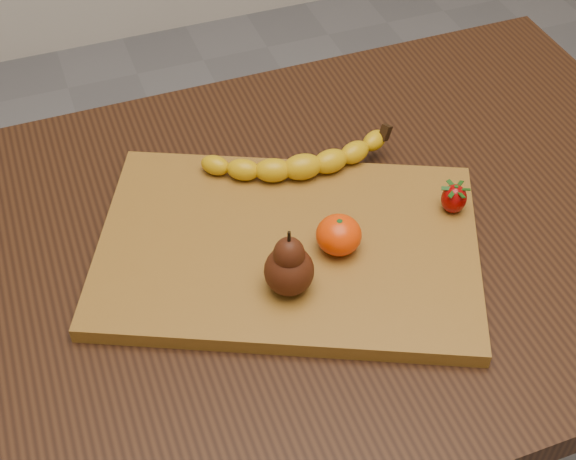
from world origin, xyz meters
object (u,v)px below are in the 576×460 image
object	(u,v)px
table	(330,281)
pear	(289,261)
mandarin	(339,235)
cutting_board	(288,247)

from	to	relation	value
table	pear	world-z (taller)	pear
table	mandarin	bearing A→B (deg)	-106.73
table	mandarin	xyz separation A→B (m)	(-0.01, -0.05, 0.14)
mandarin	pear	bearing A→B (deg)	-154.38
table	pear	size ratio (longest dim) A/B	11.43
cutting_board	pear	distance (m)	0.09
pear	mandarin	xyz separation A→B (m)	(0.08, 0.04, -0.02)
cutting_board	mandarin	world-z (taller)	mandarin
pear	cutting_board	bearing A→B (deg)	70.50
cutting_board	pear	xyz separation A→B (m)	(-0.02, -0.07, 0.05)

